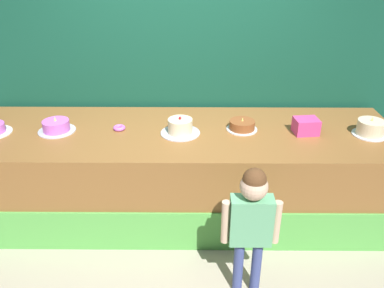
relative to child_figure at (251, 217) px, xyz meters
The scene contains 10 objects.
ground_plane 0.99m from the child_figure, 139.23° to the left, with size 12.00×12.00×0.00m, color #ADA38E.
stage_platform 1.20m from the child_figure, 116.92° to the left, with size 4.00×1.20×0.87m.
curtain_backdrop 1.99m from the child_figure, 106.95° to the left, with size 4.55×0.08×3.04m, color #144C38.
child_figure is the anchor object (origin of this frame).
pink_box 1.20m from the child_figure, 59.23° to the left, with size 0.21×0.17×0.14m, color #E54190.
donut 1.55m from the child_figure, 135.58° to the left, with size 0.11×0.11×0.04m, color #CC66D8.
cake_left 1.97m from the child_figure, 148.09° to the left, with size 0.34×0.34×0.15m.
cake_center 1.15m from the child_figure, 117.94° to the left, with size 0.36×0.36×0.17m.
cake_right 1.11m from the child_figure, 88.04° to the left, with size 0.28×0.28×0.12m.
cake_far_right 1.55m from the child_figure, 39.94° to the left, with size 0.30×0.30×0.18m.
Camera 1 is at (0.13, -2.67, 2.40)m, focal length 36.72 mm.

